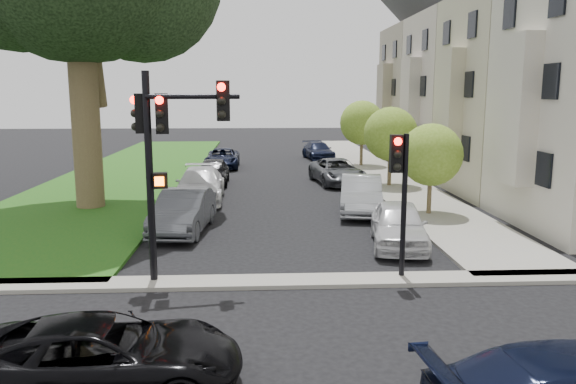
{
  "coord_description": "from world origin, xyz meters",
  "views": [
    {
      "loc": [
        -0.9,
        -12.6,
        5.13
      ],
      "look_at": [
        0.0,
        5.0,
        2.0
      ],
      "focal_mm": 35.0,
      "sensor_mm": 36.0,
      "label": 1
    }
  ],
  "objects_px": {
    "small_tree_b": "(391,134)",
    "small_tree_c": "(362,123)",
    "small_tree_a": "(431,155)",
    "car_parked_0": "(399,224)",
    "traffic_signal_main": "(166,139)",
    "car_parked_2": "(337,171)",
    "traffic_signal_secondary": "(400,179)",
    "car_parked_5": "(183,212)",
    "car_parked_1": "(361,195)",
    "car_parked_6": "(200,185)",
    "car_parked_4": "(318,151)",
    "car_cross_near": "(103,357)",
    "car_parked_7": "(213,171)",
    "car_parked_8": "(222,158)"
  },
  "relations": [
    {
      "from": "traffic_signal_secondary",
      "to": "car_parked_4",
      "type": "relative_size",
      "value": 0.89
    },
    {
      "from": "car_parked_1",
      "to": "car_parked_2",
      "type": "distance_m",
      "value": 7.82
    },
    {
      "from": "car_cross_near",
      "to": "car_parked_7",
      "type": "xyz_separation_m",
      "value": [
        0.08,
        22.53,
        0.06
      ]
    },
    {
      "from": "traffic_signal_main",
      "to": "small_tree_c",
      "type": "bearing_deg",
      "value": 68.16
    },
    {
      "from": "traffic_signal_main",
      "to": "car_parked_0",
      "type": "xyz_separation_m",
      "value": [
        7.12,
        3.35,
        -3.17
      ]
    },
    {
      "from": "small_tree_a",
      "to": "small_tree_c",
      "type": "height_order",
      "value": "small_tree_c"
    },
    {
      "from": "car_parked_4",
      "to": "car_parked_5",
      "type": "xyz_separation_m",
      "value": [
        -7.41,
        -22.83,
        0.12
      ]
    },
    {
      "from": "small_tree_c",
      "to": "car_parked_2",
      "type": "bearing_deg",
      "value": -110.33
    },
    {
      "from": "small_tree_b",
      "to": "traffic_signal_secondary",
      "type": "relative_size",
      "value": 1.08
    },
    {
      "from": "small_tree_c",
      "to": "car_parked_6",
      "type": "xyz_separation_m",
      "value": [
        -9.94,
        -12.11,
        -2.27
      ]
    },
    {
      "from": "small_tree_a",
      "to": "car_parked_0",
      "type": "distance_m",
      "value": 5.52
    },
    {
      "from": "car_cross_near",
      "to": "car_parked_2",
      "type": "xyz_separation_m",
      "value": [
        7.12,
        22.25,
        0.04
      ]
    },
    {
      "from": "car_parked_6",
      "to": "car_parked_8",
      "type": "distance_m",
      "value": 12.03
    },
    {
      "from": "car_parked_0",
      "to": "car_parked_1",
      "type": "distance_m",
      "value": 5.38
    },
    {
      "from": "car_parked_2",
      "to": "car_parked_4",
      "type": "height_order",
      "value": "car_parked_2"
    },
    {
      "from": "car_parked_0",
      "to": "traffic_signal_secondary",
      "type": "bearing_deg",
      "value": -95.4
    },
    {
      "from": "small_tree_b",
      "to": "small_tree_c",
      "type": "xyz_separation_m",
      "value": [
        0.0,
        8.59,
        0.14
      ]
    },
    {
      "from": "car_parked_5",
      "to": "traffic_signal_main",
      "type": "bearing_deg",
      "value": -80.61
    },
    {
      "from": "car_cross_near",
      "to": "car_parked_8",
      "type": "height_order",
      "value": "car_parked_8"
    },
    {
      "from": "car_parked_8",
      "to": "car_parked_0",
      "type": "bearing_deg",
      "value": -70.84
    },
    {
      "from": "small_tree_b",
      "to": "traffic_signal_main",
      "type": "height_order",
      "value": "traffic_signal_main"
    },
    {
      "from": "car_parked_5",
      "to": "small_tree_b",
      "type": "bearing_deg",
      "value": 49.5
    },
    {
      "from": "car_parked_2",
      "to": "car_parked_8",
      "type": "xyz_separation_m",
      "value": [
        -6.95,
        7.21,
        -0.04
      ]
    },
    {
      "from": "small_tree_a",
      "to": "small_tree_b",
      "type": "distance_m",
      "value": 7.31
    },
    {
      "from": "small_tree_b",
      "to": "small_tree_c",
      "type": "distance_m",
      "value": 8.59
    },
    {
      "from": "car_parked_6",
      "to": "car_cross_near",
      "type": "bearing_deg",
      "value": -91.09
    },
    {
      "from": "traffic_signal_main",
      "to": "car_parked_2",
      "type": "distance_m",
      "value": 18.18
    },
    {
      "from": "traffic_signal_main",
      "to": "car_parked_2",
      "type": "bearing_deg",
      "value": 67.5
    },
    {
      "from": "small_tree_a",
      "to": "car_parked_0",
      "type": "xyz_separation_m",
      "value": [
        -2.44,
        -4.6,
        -1.84
      ]
    },
    {
      "from": "small_tree_c",
      "to": "car_parked_0",
      "type": "xyz_separation_m",
      "value": [
        -2.44,
        -20.49,
        -2.31
      ]
    },
    {
      "from": "car_parked_2",
      "to": "small_tree_a",
      "type": "bearing_deg",
      "value": -80.37
    },
    {
      "from": "car_parked_1",
      "to": "car_parked_6",
      "type": "bearing_deg",
      "value": 166.86
    },
    {
      "from": "small_tree_c",
      "to": "small_tree_a",
      "type": "bearing_deg",
      "value": -90.0
    },
    {
      "from": "car_parked_6",
      "to": "car_parked_8",
      "type": "bearing_deg",
      "value": 87.16
    },
    {
      "from": "traffic_signal_secondary",
      "to": "car_parked_5",
      "type": "bearing_deg",
      "value": 139.27
    },
    {
      "from": "small_tree_b",
      "to": "small_tree_a",
      "type": "bearing_deg",
      "value": -90.0
    },
    {
      "from": "car_parked_8",
      "to": "small_tree_a",
      "type": "bearing_deg",
      "value": -58.9
    },
    {
      "from": "traffic_signal_secondary",
      "to": "car_parked_5",
      "type": "height_order",
      "value": "traffic_signal_secondary"
    },
    {
      "from": "car_parked_5",
      "to": "traffic_signal_secondary",
      "type": "bearing_deg",
      "value": -35.21
    },
    {
      "from": "small_tree_b",
      "to": "car_parked_2",
      "type": "bearing_deg",
      "value": 154.45
    },
    {
      "from": "small_tree_a",
      "to": "car_cross_near",
      "type": "distance_m",
      "value": 16.93
    },
    {
      "from": "small_tree_b",
      "to": "car_parked_8",
      "type": "height_order",
      "value": "small_tree_b"
    },
    {
      "from": "traffic_signal_secondary",
      "to": "car_parked_6",
      "type": "relative_size",
      "value": 0.75
    },
    {
      "from": "traffic_signal_main",
      "to": "car_parked_0",
      "type": "distance_m",
      "value": 8.48
    },
    {
      "from": "small_tree_b",
      "to": "car_parked_6",
      "type": "bearing_deg",
      "value": -160.47
    },
    {
      "from": "small_tree_a",
      "to": "car_parked_4",
      "type": "bearing_deg",
      "value": 97.02
    },
    {
      "from": "car_parked_4",
      "to": "car_parked_6",
      "type": "height_order",
      "value": "car_parked_6"
    },
    {
      "from": "small_tree_b",
      "to": "car_parked_1",
      "type": "xyz_separation_m",
      "value": [
        -2.74,
        -6.52,
        -2.12
      ]
    },
    {
      "from": "car_parked_1",
      "to": "car_parked_5",
      "type": "bearing_deg",
      "value": -147.48
    },
    {
      "from": "small_tree_c",
      "to": "car_parked_1",
      "type": "relative_size",
      "value": 0.95
    }
  ]
}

